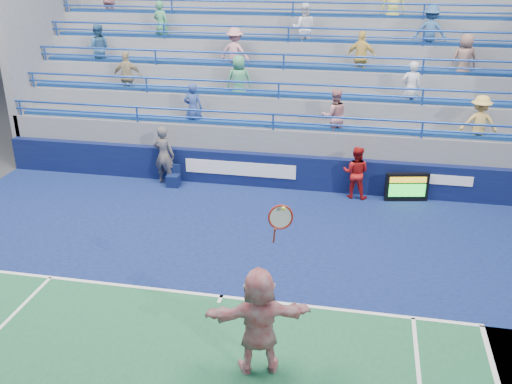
% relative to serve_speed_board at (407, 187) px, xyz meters
% --- Properties ---
extents(ground, '(120.00, 120.00, 0.00)m').
position_rel_serve_speed_board_xyz_m(ground, '(-4.20, -6.16, -0.45)').
color(ground, '#333538').
extents(sponsor_wall, '(18.00, 0.32, 1.10)m').
position_rel_serve_speed_board_xyz_m(sponsor_wall, '(-4.19, 0.33, 0.10)').
color(sponsor_wall, '#0A103B').
rests_on(sponsor_wall, ground).
extents(bleacher_stand, '(18.00, 5.60, 6.13)m').
position_rel_serve_speed_board_xyz_m(bleacher_stand, '(-4.19, 4.11, 1.10)').
color(bleacher_stand, slate).
rests_on(bleacher_stand, ground).
extents(serve_speed_board, '(1.30, 0.40, 0.90)m').
position_rel_serve_speed_board_xyz_m(serve_speed_board, '(0.00, 0.00, 0.00)').
color(serve_speed_board, black).
rests_on(serve_speed_board, ground).
extents(judge_chair, '(0.41, 0.41, 0.70)m').
position_rel_serve_speed_board_xyz_m(judge_chair, '(-7.30, -0.24, -0.23)').
color(judge_chair, '#0D1841').
rests_on(judge_chair, ground).
extents(tennis_player, '(2.00, 1.12, 3.30)m').
position_rel_serve_speed_board_xyz_m(tennis_player, '(-2.95, -8.27, 0.58)').
color(tennis_player, silver).
rests_on(tennis_player, ground).
extents(line_judge, '(0.76, 0.55, 1.93)m').
position_rel_serve_speed_board_xyz_m(line_judge, '(-7.65, -0.03, 0.51)').
color(line_judge, '#16183D').
rests_on(line_judge, ground).
extents(ball_girl, '(0.88, 0.73, 1.64)m').
position_rel_serve_speed_board_xyz_m(ball_girl, '(-1.54, -0.02, 0.37)').
color(ball_girl, '#A81413').
rests_on(ball_girl, ground).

